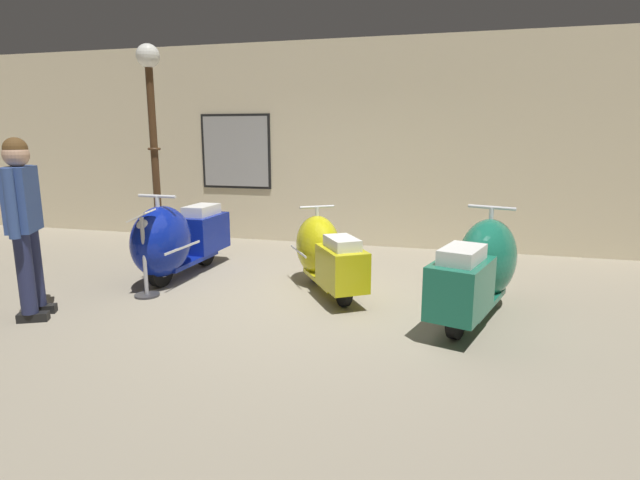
{
  "coord_description": "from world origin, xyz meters",
  "views": [
    {
      "loc": [
        1.46,
        -4.94,
        1.81
      ],
      "look_at": [
        -0.03,
        0.67,
        0.6
      ],
      "focal_mm": 28.34,
      "sensor_mm": 36.0,
      "label": 1
    }
  ],
  "objects_px": {
    "scooter_0": "(176,240)",
    "lamppost": "(153,128)",
    "scooter_2": "(480,268)",
    "visitor_0": "(23,216)",
    "info_stanchion": "(145,261)",
    "scooter_1": "(325,253)"
  },
  "relations": [
    {
      "from": "scooter_0",
      "to": "info_stanchion",
      "type": "relative_size",
      "value": 1.86
    },
    {
      "from": "scooter_1",
      "to": "scooter_2",
      "type": "height_order",
      "value": "scooter_2"
    },
    {
      "from": "scooter_2",
      "to": "scooter_0",
      "type": "bearing_deg",
      "value": 100.91
    },
    {
      "from": "lamppost",
      "to": "info_stanchion",
      "type": "xyz_separation_m",
      "value": [
        1.02,
        -1.91,
        -1.5
      ]
    },
    {
      "from": "scooter_0",
      "to": "scooter_2",
      "type": "xyz_separation_m",
      "value": [
        3.67,
        -0.4,
        -0.01
      ]
    },
    {
      "from": "lamppost",
      "to": "scooter_1",
      "type": "bearing_deg",
      "value": -21.11
    },
    {
      "from": "lamppost",
      "to": "visitor_0",
      "type": "xyz_separation_m",
      "value": [
        0.32,
        -2.8,
        -0.87
      ]
    },
    {
      "from": "scooter_0",
      "to": "lamppost",
      "type": "xyz_separation_m",
      "value": [
        -0.98,
        1.18,
        1.4
      ]
    },
    {
      "from": "scooter_1",
      "to": "scooter_2",
      "type": "bearing_deg",
      "value": -137.42
    },
    {
      "from": "lamppost",
      "to": "visitor_0",
      "type": "height_order",
      "value": "lamppost"
    },
    {
      "from": "scooter_1",
      "to": "scooter_0",
      "type": "bearing_deg",
      "value": 58.52
    },
    {
      "from": "scooter_0",
      "to": "visitor_0",
      "type": "bearing_deg",
      "value": -20.4
    },
    {
      "from": "lamppost",
      "to": "scooter_0",
      "type": "bearing_deg",
      "value": -50.18
    },
    {
      "from": "scooter_2",
      "to": "lamppost",
      "type": "bearing_deg",
      "value": 88.38
    },
    {
      "from": "info_stanchion",
      "to": "scooter_0",
      "type": "bearing_deg",
      "value": 92.91
    },
    {
      "from": "visitor_0",
      "to": "scooter_0",
      "type": "bearing_deg",
      "value": 42.18
    },
    {
      "from": "scooter_2",
      "to": "lamppost",
      "type": "height_order",
      "value": "lamppost"
    },
    {
      "from": "scooter_0",
      "to": "lamppost",
      "type": "bearing_deg",
      "value": -138.43
    },
    {
      "from": "scooter_0",
      "to": "lamppost",
      "type": "distance_m",
      "value": 2.07
    },
    {
      "from": "scooter_1",
      "to": "info_stanchion",
      "type": "xyz_separation_m",
      "value": [
        -1.9,
        -0.79,
        -0.03
      ]
    },
    {
      "from": "scooter_0",
      "to": "scooter_2",
      "type": "distance_m",
      "value": 3.69
    },
    {
      "from": "info_stanchion",
      "to": "visitor_0",
      "type": "bearing_deg",
      "value": -128.15
    }
  ]
}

